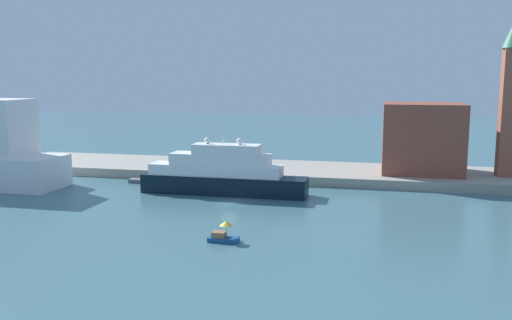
{
  "coord_description": "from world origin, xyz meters",
  "views": [
    {
      "loc": [
        22.41,
        -78.7,
        19.41
      ],
      "look_at": [
        2.86,
        6.0,
        6.06
      ],
      "focal_mm": 37.82,
      "sensor_mm": 36.0,
      "label": 1
    }
  ],
  "objects_px": {
    "work_barge": "(141,181)",
    "person_figure": "(212,164)",
    "small_motorboat": "(223,234)",
    "mooring_bollard": "(247,172)",
    "parked_car": "(193,167)",
    "bell_tower": "(511,92)",
    "large_yacht": "(222,174)",
    "harbor_building": "(422,138)"
  },
  "relations": [
    {
      "from": "work_barge",
      "to": "person_figure",
      "type": "xyz_separation_m",
      "value": [
        11.0,
        8.81,
        2.15
      ]
    },
    {
      "from": "small_motorboat",
      "to": "mooring_bollard",
      "type": "height_order",
      "value": "small_motorboat"
    },
    {
      "from": "parked_car",
      "to": "mooring_bollard",
      "type": "xyz_separation_m",
      "value": [
        11.27,
        -1.81,
        -0.24
      ]
    },
    {
      "from": "parked_car",
      "to": "person_figure",
      "type": "height_order",
      "value": "person_figure"
    },
    {
      "from": "work_barge",
      "to": "mooring_bollard",
      "type": "relative_size",
      "value": 6.7
    },
    {
      "from": "parked_car",
      "to": "person_figure",
      "type": "relative_size",
      "value": 2.67
    },
    {
      "from": "person_figure",
      "to": "bell_tower",
      "type": "bearing_deg",
      "value": 4.12
    },
    {
      "from": "bell_tower",
      "to": "person_figure",
      "type": "bearing_deg",
      "value": -175.88
    },
    {
      "from": "large_yacht",
      "to": "harbor_building",
      "type": "xyz_separation_m",
      "value": [
        33.45,
        19.52,
        4.85
      ]
    },
    {
      "from": "small_motorboat",
      "to": "person_figure",
      "type": "relative_size",
      "value": 2.14
    },
    {
      "from": "bell_tower",
      "to": "work_barge",
      "type": "bearing_deg",
      "value": -169.0
    },
    {
      "from": "bell_tower",
      "to": "parked_car",
      "type": "relative_size",
      "value": 6.1
    },
    {
      "from": "harbor_building",
      "to": "person_figure",
      "type": "xyz_separation_m",
      "value": [
        -39.88,
        -4.86,
        -5.69
      ]
    },
    {
      "from": "large_yacht",
      "to": "small_motorboat",
      "type": "distance_m",
      "value": 26.96
    },
    {
      "from": "harbor_building",
      "to": "person_figure",
      "type": "height_order",
      "value": "harbor_building"
    },
    {
      "from": "large_yacht",
      "to": "harbor_building",
      "type": "height_order",
      "value": "harbor_building"
    },
    {
      "from": "parked_car",
      "to": "large_yacht",
      "type": "bearing_deg",
      "value": -52.47
    },
    {
      "from": "large_yacht",
      "to": "work_barge",
      "type": "bearing_deg",
      "value": 161.47
    },
    {
      "from": "large_yacht",
      "to": "bell_tower",
      "type": "relative_size",
      "value": 1.01
    },
    {
      "from": "parked_car",
      "to": "small_motorboat",
      "type": "bearing_deg",
      "value": -65.48
    },
    {
      "from": "small_motorboat",
      "to": "parked_car",
      "type": "bearing_deg",
      "value": 114.52
    },
    {
      "from": "mooring_bollard",
      "to": "small_motorboat",
      "type": "bearing_deg",
      "value": -80.44
    },
    {
      "from": "large_yacht",
      "to": "person_figure",
      "type": "bearing_deg",
      "value": 113.71
    },
    {
      "from": "small_motorboat",
      "to": "mooring_bollard",
      "type": "distance_m",
      "value": 36.82
    },
    {
      "from": "small_motorboat",
      "to": "parked_car",
      "type": "distance_m",
      "value": 41.9
    },
    {
      "from": "bell_tower",
      "to": "person_figure",
      "type": "xyz_separation_m",
      "value": [
        -54.46,
        -3.92,
        -14.29
      ]
    },
    {
      "from": "person_figure",
      "to": "mooring_bollard",
      "type": "relative_size",
      "value": 2.65
    },
    {
      "from": "parked_car",
      "to": "harbor_building",
      "type": "bearing_deg",
      "value": 9.37
    },
    {
      "from": "harbor_building",
      "to": "mooring_bollard",
      "type": "distance_m",
      "value": 33.52
    },
    {
      "from": "large_yacht",
      "to": "parked_car",
      "type": "bearing_deg",
      "value": 127.53
    },
    {
      "from": "small_motorboat",
      "to": "bell_tower",
      "type": "distance_m",
      "value": 61.86
    },
    {
      "from": "work_barge",
      "to": "parked_car",
      "type": "xyz_separation_m",
      "value": [
        7.89,
        6.58,
        1.93
      ]
    },
    {
      "from": "large_yacht",
      "to": "person_figure",
      "type": "height_order",
      "value": "large_yacht"
    },
    {
      "from": "small_motorboat",
      "to": "work_barge",
      "type": "height_order",
      "value": "small_motorboat"
    },
    {
      "from": "harbor_building",
      "to": "person_figure",
      "type": "distance_m",
      "value": 40.58
    },
    {
      "from": "bell_tower",
      "to": "person_figure",
      "type": "distance_m",
      "value": 56.44
    },
    {
      "from": "small_motorboat",
      "to": "work_barge",
      "type": "xyz_separation_m",
      "value": [
        -25.27,
        31.52,
        -0.56
      ]
    },
    {
      "from": "harbor_building",
      "to": "work_barge",
      "type": "bearing_deg",
      "value": -164.96
    },
    {
      "from": "mooring_bollard",
      "to": "person_figure",
      "type": "bearing_deg",
      "value": 153.64
    },
    {
      "from": "work_barge",
      "to": "bell_tower",
      "type": "distance_m",
      "value": 68.69
    },
    {
      "from": "small_motorboat",
      "to": "harbor_building",
      "type": "relative_size",
      "value": 0.25
    },
    {
      "from": "work_barge",
      "to": "harbor_building",
      "type": "bearing_deg",
      "value": 15.04
    }
  ]
}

